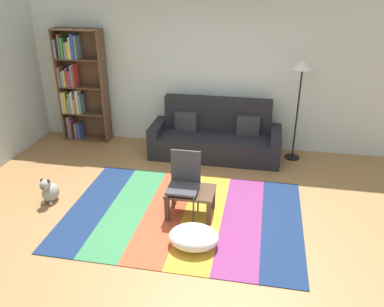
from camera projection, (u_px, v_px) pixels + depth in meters
The scene contains 11 objects.
ground_plane at pixel (183, 216), 5.34m from camera, with size 14.00×14.00×0.00m, color #9E7042.
back_wall at pixel (212, 73), 7.04m from camera, with size 6.80×0.10×2.70m, color silver.
rug at pixel (183, 215), 5.37m from camera, with size 3.17×2.28×0.01m.
couch at pixel (216, 137), 6.97m from camera, with size 2.26×0.80×1.00m.
bookshelf at pixel (77, 87), 7.38m from camera, with size 0.90×0.28×2.10m.
coffee_table at pixel (191, 195), 5.26m from camera, with size 0.64×0.47×0.37m.
pouf at pixel (194, 237), 4.72m from camera, with size 0.61×0.50×0.23m, color white.
dog at pixel (50, 191), 5.63m from camera, with size 0.22×0.35×0.40m.
standing_lamp at pixel (301, 78), 6.39m from camera, with size 0.32×0.32×1.72m.
tv_remote at pixel (184, 191), 5.19m from camera, with size 0.04×0.15×0.02m, color black.
folding_chair at pixel (184, 179), 5.19m from camera, with size 0.40×0.40×0.90m.
Camera 1 is at (0.96, -4.38, 3.04)m, focal length 36.84 mm.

